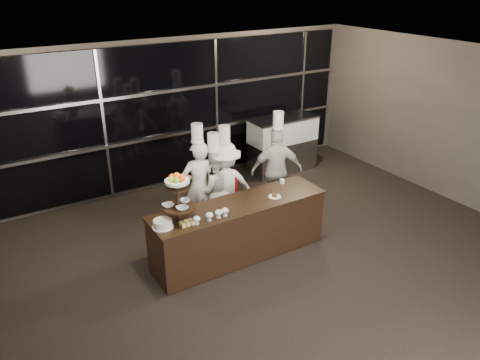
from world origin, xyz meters
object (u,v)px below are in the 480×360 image
chef_c (225,185)px  chef_d (277,170)px  layer_cake (163,224)px  chef_a (199,185)px  display_stand (178,194)px  display_case (283,141)px  buffet_counter (239,229)px  chef_b (214,188)px

chef_c → chef_d: bearing=-0.8°
layer_cake → chef_a: bearing=44.6°
display_stand → layer_cake: size_ratio=2.48×
display_case → chef_a: bearing=-153.9°
buffet_counter → display_stand: (-1.00, -0.00, 0.87)m
layer_cake → chef_d: (2.66, 0.99, -0.14)m
buffet_counter → display_stand: 1.33m
display_stand → chef_a: 1.47m
buffet_counter → chef_c: bearing=72.4°
display_stand → chef_c: (1.30, 0.96, -0.56)m
buffet_counter → chef_b: (0.12, 1.01, 0.27)m
display_stand → chef_c: bearing=36.3°
chef_d → chef_a: bearing=175.0°
buffet_counter → chef_d: 1.71m
layer_cake → display_stand: bearing=10.3°
display_stand → layer_cake: display_stand is taller
display_stand → layer_cake: 0.46m
chef_b → chef_c: chef_c is taller
display_case → chef_d: chef_d is taller
chef_a → chef_c: (0.44, -0.12, -0.06)m
buffet_counter → chef_d: (1.39, 0.94, 0.36)m
buffet_counter → display_case: (2.63, 2.43, 0.22)m
display_stand → chef_d: bearing=21.5°
chef_a → chef_c: chef_a is taller
display_stand → chef_b: 1.62m
buffet_counter → display_case: bearing=42.7°
display_stand → chef_a: bearing=51.1°
layer_cake → chef_a: 1.61m
buffet_counter → chef_a: (-0.13, 1.07, 0.37)m
display_stand → chef_c: chef_c is taller
chef_d → buffet_counter: bearing=-145.8°
layer_cake → display_case: display_case is taller
buffet_counter → display_case: 3.59m
buffet_counter → chef_b: size_ratio=1.63×
display_stand → layer_cake: (-0.27, -0.05, -0.37)m
display_stand → chef_a: size_ratio=0.39×
chef_a → buffet_counter: bearing=-82.9°
buffet_counter → chef_b: 1.05m
buffet_counter → chef_c: chef_c is taller
chef_c → chef_b: bearing=165.3°
buffet_counter → chef_a: 1.14m
chef_b → chef_c: (0.19, -0.05, 0.05)m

